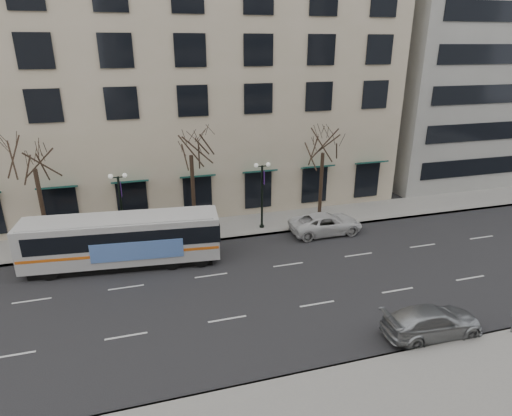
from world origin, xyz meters
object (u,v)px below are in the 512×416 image
object	(u,v)px
silver_car	(432,322)
tree_far_left	(32,154)
white_pickup	(326,223)
lamp_post_right	(262,192)
tree_far_mid	(190,142)
city_bus	(124,239)
tree_far_right	(324,140)
lamp_post_left	(121,206)

from	to	relation	value
silver_car	tree_far_left	bearing A→B (deg)	54.08
tree_far_left	white_pickup	size ratio (longest dim) A/B	1.53
lamp_post_right	white_pickup	distance (m)	5.27
tree_far_mid	city_bus	world-z (taller)	tree_far_mid
tree_far_right	city_bus	world-z (taller)	tree_far_right
tree_far_mid	white_pickup	world-z (taller)	tree_far_mid
lamp_post_right	city_bus	world-z (taller)	lamp_post_right
tree_far_mid	tree_far_right	xyz separation A→B (m)	(10.00, -0.00, -0.48)
tree_far_mid	lamp_post_right	xyz separation A→B (m)	(5.01, -0.60, -3.96)
tree_far_mid	white_pickup	bearing A→B (deg)	-15.52
tree_far_mid	city_bus	size ratio (longest dim) A/B	0.70
tree_far_left	lamp_post_right	world-z (taller)	tree_far_left
tree_far_right	lamp_post_left	distance (m)	15.40
tree_far_left	lamp_post_left	xyz separation A→B (m)	(5.01, -0.60, -3.75)
lamp_post_left	silver_car	bearing A→B (deg)	-45.28
tree_far_right	silver_car	distance (m)	16.06
white_pickup	silver_car	bearing A→B (deg)	179.35
tree_far_left	tree_far_mid	xyz separation A→B (m)	(10.00, 0.00, 0.21)
lamp_post_left	lamp_post_right	size ratio (longest dim) A/B	1.00
tree_far_right	lamp_post_right	distance (m)	6.11
tree_far_right	silver_car	size ratio (longest dim) A/B	1.63
tree_far_mid	silver_car	distance (m)	18.69
tree_far_mid	city_bus	distance (m)	8.00
city_bus	white_pickup	xyz separation A→B (m)	(14.32, 1.02, -1.03)
tree_far_right	lamp_post_left	bearing A→B (deg)	-177.71
silver_car	city_bus	bearing A→B (deg)	53.33
tree_far_left	tree_far_mid	size ratio (longest dim) A/B	0.98
lamp_post_right	city_bus	xyz separation A→B (m)	(-9.97, -3.02, -1.16)
tree_far_mid	white_pickup	xyz separation A→B (m)	(9.36, -2.60, -6.15)
tree_far_left	city_bus	xyz separation A→B (m)	(5.04, -3.62, -4.92)
tree_far_right	white_pickup	xyz separation A→B (m)	(-0.64, -2.60, -5.67)
tree_far_right	white_pickup	distance (m)	6.27
tree_far_left	lamp_post_left	bearing A→B (deg)	-6.83
tree_far_mid	lamp_post_left	world-z (taller)	tree_far_mid
tree_far_left	tree_far_right	size ratio (longest dim) A/B	1.03
tree_far_right	lamp_post_right	bearing A→B (deg)	-173.15
tree_far_left	lamp_post_left	size ratio (longest dim) A/B	1.60
city_bus	silver_car	bearing A→B (deg)	-33.01
lamp_post_right	white_pickup	size ratio (longest dim) A/B	0.96
silver_car	lamp_post_left	bearing A→B (deg)	46.70
lamp_post_left	city_bus	world-z (taller)	lamp_post_left
silver_car	tree_far_right	bearing A→B (deg)	-0.81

